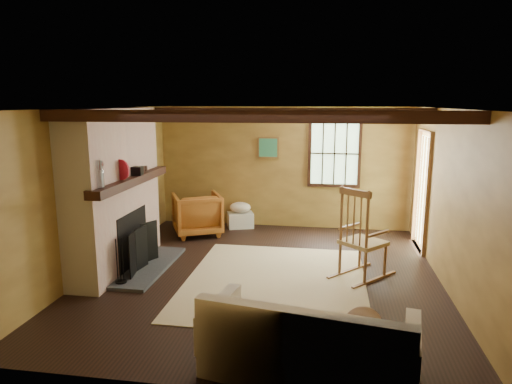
% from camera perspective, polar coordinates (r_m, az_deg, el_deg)
% --- Properties ---
extents(ground, '(5.50, 5.50, 0.00)m').
position_cam_1_polar(ground, '(6.78, 0.95, -10.34)').
color(ground, black).
rests_on(ground, ground).
extents(room_envelope, '(5.02, 5.52, 2.44)m').
position_cam_1_polar(room_envelope, '(6.59, 3.21, 3.73)').
color(room_envelope, '#AB853C').
rests_on(room_envelope, ground).
extents(fireplace, '(1.02, 2.30, 2.40)m').
position_cam_1_polar(fireplace, '(7.11, -17.08, -0.53)').
color(fireplace, '#9F4D3D').
rests_on(fireplace, ground).
extents(rug, '(2.50, 3.00, 0.01)m').
position_cam_1_polar(rug, '(6.57, 2.45, -11.04)').
color(rug, beige).
rests_on(rug, ground).
extents(rocking_chair, '(1.01, 1.05, 1.33)m').
position_cam_1_polar(rocking_chair, '(6.69, 13.01, -5.84)').
color(rocking_chair, '#A68651').
rests_on(rocking_chair, ground).
extents(sofa, '(2.05, 1.18, 0.78)m').
position_cam_1_polar(sofa, '(4.43, 6.53, -18.77)').
color(sofa, beige).
rests_on(sofa, ground).
extents(firewood_pile, '(0.71, 0.13, 0.26)m').
position_cam_1_polar(firewood_pile, '(9.35, -8.27, -3.55)').
color(firewood_pile, '#4F3822').
rests_on(firewood_pile, ground).
extents(laundry_basket, '(0.60, 0.52, 0.30)m').
position_cam_1_polar(laundry_basket, '(9.22, -1.97, -3.50)').
color(laundry_basket, silver).
rests_on(laundry_basket, ground).
extents(basket_pillow, '(0.52, 0.47, 0.21)m').
position_cam_1_polar(basket_pillow, '(9.16, -1.98, -1.95)').
color(basket_pillow, beige).
rests_on(basket_pillow, laundry_basket).
extents(armchair, '(1.15, 1.16, 0.80)m').
position_cam_1_polar(armchair, '(8.74, -7.37, -2.74)').
color(armchair, '#BF6026').
rests_on(armchair, ground).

